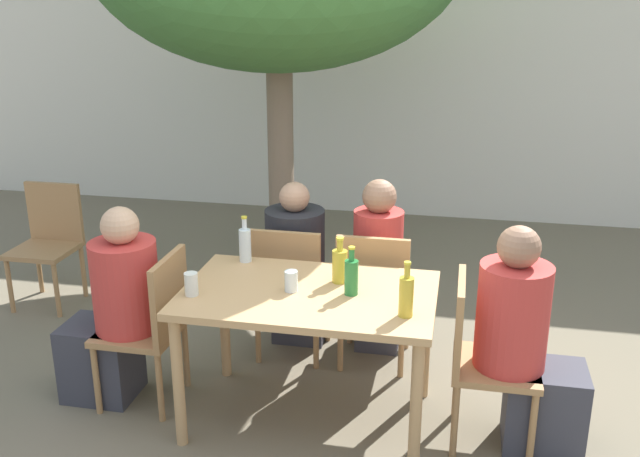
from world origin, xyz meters
name	(u,v)px	position (x,y,z in m)	size (l,w,h in m)	color
ground_plane	(309,418)	(0.00, 0.00, 0.00)	(30.00, 30.00, 0.00)	#706651
cafe_building_wall	(393,81)	(0.00, 3.97, 1.40)	(10.00, 0.08, 2.80)	white
dining_table_front	(309,307)	(0.00, 0.00, 0.68)	(1.34, 0.85, 0.78)	tan
patio_chair_0	(153,321)	(-0.90, 0.00, 0.51)	(0.44, 0.44, 0.91)	#A87A4C
patio_chair_1	(479,352)	(0.90, 0.00, 0.51)	(0.44, 0.44, 0.91)	#A87A4C
patio_chair_2	(290,285)	(-0.27, 0.66, 0.51)	(0.44, 0.44, 0.91)	#A87A4C
patio_chair_3	(374,292)	(0.27, 0.66, 0.51)	(0.44, 0.44, 0.91)	#A87A4C
patio_chair_4	(49,237)	(-2.27, 1.18, 0.51)	(0.44, 0.44, 0.91)	#A87A4C
person_seated_0	(114,315)	(-1.14, 0.00, 0.53)	(0.59, 0.37, 1.18)	#383842
person_seated_1	(526,351)	(1.13, 0.00, 0.54)	(0.58, 0.36, 1.21)	#383842
person_seated_2	(298,271)	(-0.27, 0.89, 0.52)	(0.38, 0.59, 1.15)	#383842
person_seated_3	(379,275)	(0.27, 0.90, 0.53)	(0.31, 0.56, 1.19)	#383842
green_bottle_0	(351,276)	(0.23, 0.01, 0.88)	(0.07, 0.07, 0.26)	#287A38
oil_cruet_1	(340,265)	(0.14, 0.16, 0.87)	(0.08, 0.08, 0.26)	gold
oil_cruet_2	(406,295)	(0.53, -0.20, 0.89)	(0.07, 0.07, 0.28)	gold
water_bottle_3	(245,244)	(-0.46, 0.35, 0.88)	(0.07, 0.07, 0.28)	silver
drinking_glass_0	(291,281)	(-0.09, -0.02, 0.83)	(0.07, 0.07, 0.11)	silver
drinking_glass_1	(191,284)	(-0.59, -0.17, 0.84)	(0.07, 0.07, 0.12)	silver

